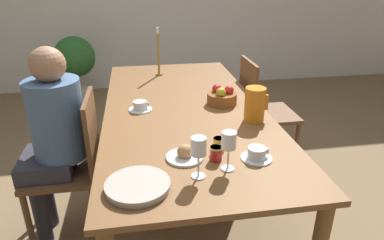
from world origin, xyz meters
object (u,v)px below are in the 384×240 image
at_px(wine_glass_water, 229,142).
at_px(bread_plate, 185,154).
at_px(person_seated, 53,131).
at_px(wine_glass_juice, 199,149).
at_px(teacup_across, 140,106).
at_px(fruit_bowl, 222,97).
at_px(red_pitcher, 255,104).
at_px(candlestick_tall, 159,56).
at_px(teacup_near_person, 257,154).
at_px(jam_jar_red, 219,144).
at_px(chair_opposite, 261,110).
at_px(jam_jar_amber, 216,153).
at_px(chair_person_side, 74,164).
at_px(serving_tray, 138,186).
at_px(potted_plant, 75,61).

bearing_deg(wine_glass_water, bread_plate, 144.56).
bearing_deg(person_seated, wine_glass_juice, -129.75).
distance_m(teacup_across, fruit_bowl, 0.55).
bearing_deg(red_pitcher, candlestick_tall, 114.90).
bearing_deg(teacup_near_person, jam_jar_red, 146.81).
xyz_separation_m(wine_glass_juice, candlestick_tall, (-0.05, 1.59, 0.02)).
distance_m(chair_opposite, bread_plate, 1.35).
bearing_deg(candlestick_tall, person_seated, -124.90).
distance_m(jam_jar_amber, fruit_bowl, 0.74).
height_order(chair_person_side, jam_jar_red, chair_person_side).
bearing_deg(red_pitcher, jam_jar_red, -131.65).
height_order(bread_plate, jam_jar_amber, bread_plate).
xyz_separation_m(red_pitcher, candlestick_tall, (-0.49, 1.05, 0.06)).
xyz_separation_m(serving_tray, candlestick_tall, (0.22, 1.64, 0.15)).
bearing_deg(fruit_bowl, bread_plate, -117.53).
relative_size(person_seated, jam_jar_red, 16.69).
distance_m(teacup_near_person, potted_plant, 3.16).
xyz_separation_m(red_pitcher, teacup_across, (-0.67, 0.28, -0.08)).
distance_m(red_pitcher, teacup_across, 0.73).
bearing_deg(chair_person_side, teacup_across, -62.76).
bearing_deg(candlestick_tall, chair_person_side, -121.27).
relative_size(chair_opposite, teacup_near_person, 6.00).
relative_size(person_seated, teacup_near_person, 7.89).
xyz_separation_m(chair_opposite, jam_jar_amber, (-0.65, -1.10, 0.27)).
bearing_deg(chair_person_side, bread_plate, -125.69).
xyz_separation_m(person_seated, fruit_bowl, (1.05, 0.23, 0.06)).
relative_size(chair_person_side, candlestick_tall, 2.28).
distance_m(chair_person_side, teacup_across, 0.53).
relative_size(jam_jar_amber, potted_plant, 0.09).
bearing_deg(serving_tray, teacup_near_person, 15.19).
bearing_deg(bread_plate, wine_glass_water, -35.44).
distance_m(chair_opposite, person_seated, 1.63).
bearing_deg(chair_opposite, teacup_across, -67.31).
bearing_deg(fruit_bowl, teacup_across, -177.88).
bearing_deg(person_seated, teacup_near_person, -115.93).
height_order(wine_glass_juice, jam_jar_red, wine_glass_juice).
height_order(person_seated, jam_jar_amber, person_seated).
height_order(wine_glass_water, serving_tray, wine_glass_water).
distance_m(person_seated, fruit_bowl, 1.07).
height_order(teacup_near_person, bread_plate, bread_plate).
bearing_deg(bread_plate, serving_tray, -136.66).
distance_m(red_pitcher, jam_jar_red, 0.45).
relative_size(red_pitcher, jam_jar_red, 2.88).
height_order(serving_tray, bread_plate, bread_plate).
relative_size(wine_glass_water, bread_plate, 1.03).
distance_m(red_pitcher, fruit_bowl, 0.33).
height_order(chair_person_side, red_pitcher, red_pitcher).
relative_size(chair_opposite, person_seated, 0.76).
height_order(wine_glass_water, candlestick_tall, candlestick_tall).
relative_size(person_seated, wine_glass_juice, 6.22).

